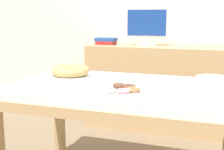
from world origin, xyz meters
TOP-DOWN VIEW (x-y plane):
  - wall_back at (0.00, 1.61)m, footprint 8.00×0.10m
  - dining_table at (0.00, 0.00)m, footprint 1.47×0.92m
  - sideboard at (0.00, 1.31)m, footprint 1.49×0.44m
  - computer_monitor at (-0.14, 1.31)m, footprint 0.42×0.20m
  - book_stack at (-0.58, 1.31)m, footprint 0.22×0.16m
  - cake_chocolate_round at (-0.44, 0.16)m, footprint 0.28×0.28m
  - pastry_platter at (0.04, -0.19)m, footprint 0.31×0.31m
  - plate_stack at (0.54, 0.22)m, footprint 0.21×0.21m
  - tealight_left_edge at (-0.06, 0.27)m, footprint 0.04×0.04m
  - tealight_near_cakes at (0.24, 0.05)m, footprint 0.04×0.04m
  - tealight_centre at (-0.08, 0.10)m, footprint 0.04×0.04m
  - tealight_near_front at (0.41, -0.13)m, footprint 0.04×0.04m

SIDE VIEW (x-z plane):
  - sideboard at x=0.00m, z-range 0.00..0.87m
  - dining_table at x=0.00m, z-range 0.28..1.01m
  - tealight_left_edge at x=-0.06m, z-range 0.73..0.77m
  - tealight_near_cakes at x=0.24m, z-range 0.73..0.77m
  - tealight_centre at x=-0.08m, z-range 0.73..0.77m
  - tealight_near_front at x=0.41m, z-range 0.73..0.77m
  - pastry_platter at x=0.04m, z-range 0.73..0.77m
  - plate_stack at x=0.54m, z-range 0.74..0.79m
  - cake_chocolate_round at x=-0.44m, z-range 0.74..0.82m
  - book_stack at x=-0.58m, z-range 0.87..0.94m
  - computer_monitor at x=-0.14m, z-range 0.87..1.25m
  - wall_back at x=0.00m, z-range 0.00..2.60m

